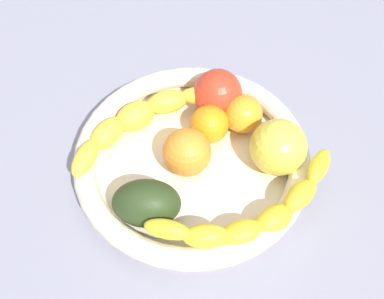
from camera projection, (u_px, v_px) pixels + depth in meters
The scene contains 10 objects.
kitchen_counter at pixel (192, 173), 64.53cm from camera, with size 120.00×120.00×3.00cm, color gray.
fruit_bowl at pixel (192, 159), 61.39cm from camera, with size 31.69×31.69×4.46cm.
banana_draped_left at pixel (254, 216), 54.04cm from camera, with size 25.17×11.56×4.84cm.
banana_draped_right at pixel (139, 119), 62.91cm from camera, with size 24.66×9.27×4.51cm.
orange_front at pixel (187, 152), 59.01cm from camera, with size 6.44×6.44×6.44cm, color orange.
orange_mid_left at pixel (243, 114), 63.21cm from camera, with size 5.46×5.46×5.46cm, color orange.
orange_mid_right at pixel (209, 124), 62.26cm from camera, with size 5.37×5.37×5.37cm, color orange.
avocado_dark at pixel (147, 203), 55.15cm from camera, with size 8.48×5.90×6.14cm, color #29391A.
apple_yellow at pixel (278, 147), 58.83cm from camera, with size 7.49×7.49×7.49cm, color #DBD043.
tomato_red at pixel (218, 93), 64.34cm from camera, with size 6.98×6.98×6.98cm, color red.
Camera 1 is at (-21.89, -25.30, 56.79)cm, focal length 42.49 mm.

